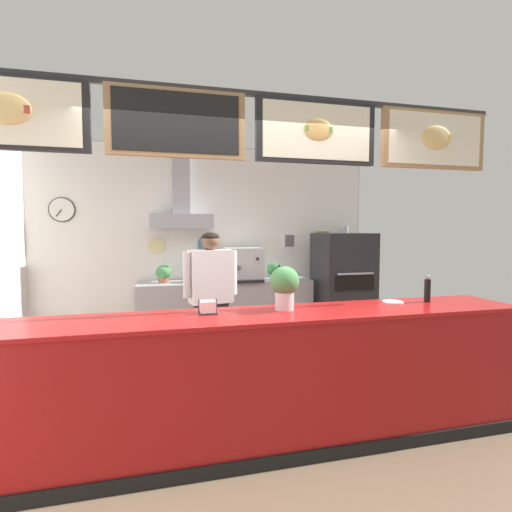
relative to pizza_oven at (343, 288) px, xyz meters
name	(u,v)px	position (x,y,z in m)	size (l,w,h in m)	color
ground_plane	(246,426)	(-1.89, -2.01, -0.81)	(6.47, 6.47, 0.00)	brown
back_wall_assembly	(207,238)	(-1.91, 0.49, 0.73)	(4.94, 2.96, 2.87)	#9E9E99
service_counter	(256,381)	(-1.89, -2.32, -0.29)	(4.36, 0.62, 1.04)	maroon
back_prep_counter	(226,314)	(-1.67, 0.29, -0.35)	(2.44, 0.54, 0.93)	#A3A5AD
pizza_oven	(343,288)	(0.00, 0.00, 0.00)	(0.76, 0.73, 1.71)	#232326
shop_worker	(211,304)	(-2.06, -1.04, 0.07)	(0.58, 0.31, 1.63)	#232328
espresso_machine	(243,265)	(-1.42, 0.26, 0.36)	(0.53, 0.49, 0.47)	silver
potted_thyme	(193,272)	(-2.13, 0.28, 0.26)	(0.23, 0.23, 0.25)	beige
potted_sage	(164,273)	(-2.53, 0.31, 0.26)	(0.21, 0.21, 0.24)	#9E563D
potted_basil	(274,270)	(-0.96, 0.28, 0.26)	(0.22, 0.22, 0.24)	beige
potted_oregano	(221,273)	(-1.74, 0.29, 0.24)	(0.16, 0.16, 0.21)	beige
condiment_plate	(393,302)	(-0.64, -2.19, 0.24)	(0.18, 0.18, 0.01)	white
napkin_holder	(208,308)	(-2.23, -2.22, 0.27)	(0.14, 0.13, 0.11)	#262628
basil_vase	(285,286)	(-1.64, -2.24, 0.41)	(0.23, 0.23, 0.34)	silver
pepper_grinder	(427,289)	(-0.33, -2.23, 0.35)	(0.05, 0.05, 0.24)	black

